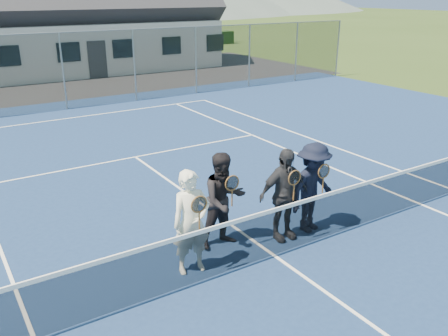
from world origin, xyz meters
The scene contains 10 objects.
ground centered at (0.00, 20.00, 0.00)m, with size 220.00×220.00×0.00m, color #2C4217.
court_surface centered at (0.00, 0.00, 0.01)m, with size 30.00×30.00×0.02m, color navy.
court_markings centered at (0.00, 0.00, 0.02)m, with size 11.03×23.83×0.01m.
tennis_net centered at (0.00, 0.00, 0.54)m, with size 11.68×0.08×1.10m.
perimeter_fence centered at (0.00, 13.50, 1.52)m, with size 30.07×0.07×3.02m.
clubhouse centered at (4.00, 24.00, 3.99)m, with size 15.60×8.20×7.70m.
player_a centered at (-1.46, 0.38, 0.92)m, with size 0.70×0.53×1.80m.
player_b centered at (-0.54, 0.84, 0.92)m, with size 0.89×0.71×1.80m.
player_c centered at (0.54, 0.45, 0.92)m, with size 1.09×0.54×1.80m.
player_d centered at (1.22, 0.41, 0.92)m, with size 1.27×0.88×1.80m.
Camera 1 is at (-4.74, -5.77, 4.46)m, focal length 38.00 mm.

